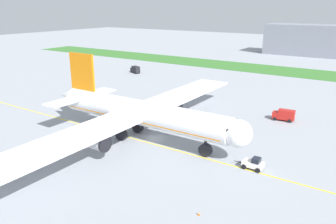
{
  "coord_description": "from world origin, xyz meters",
  "views": [
    {
      "loc": [
        41.71,
        -56.24,
        28.47
      ],
      "look_at": [
        -1.48,
        7.94,
        3.87
      ],
      "focal_mm": 35.69,
      "sensor_mm": 36.0,
      "label": 1
    }
  ],
  "objects_px": {
    "ground_crew_wingwalker_port": "(46,148)",
    "pushback_tug": "(253,164)",
    "service_truck_fuel_bowser": "(135,69)",
    "airliner_foreground": "(138,113)",
    "service_truck_baggage_loader": "(284,115)",
    "traffic_cone_near_nose": "(199,213)"
  },
  "relations": [
    {
      "from": "service_truck_baggage_loader",
      "to": "service_truck_fuel_bowser",
      "type": "relative_size",
      "value": 0.96
    },
    {
      "from": "pushback_tug",
      "to": "traffic_cone_near_nose",
      "type": "distance_m",
      "value": 18.17
    },
    {
      "from": "traffic_cone_near_nose",
      "to": "service_truck_baggage_loader",
      "type": "xyz_separation_m",
      "value": [
        -1.68,
        48.56,
        1.29
      ]
    },
    {
      "from": "pushback_tug",
      "to": "ground_crew_wingwalker_port",
      "type": "distance_m",
      "value": 41.02
    },
    {
      "from": "airliner_foreground",
      "to": "traffic_cone_near_nose",
      "type": "bearing_deg",
      "value": -35.43
    },
    {
      "from": "service_truck_baggage_loader",
      "to": "service_truck_fuel_bowser",
      "type": "xyz_separation_m",
      "value": [
        -73.23,
        28.84,
        0.06
      ]
    },
    {
      "from": "airliner_foreground",
      "to": "traffic_cone_near_nose",
      "type": "distance_m",
      "value": 31.51
    },
    {
      "from": "pushback_tug",
      "to": "traffic_cone_near_nose",
      "type": "height_order",
      "value": "pushback_tug"
    },
    {
      "from": "pushback_tug",
      "to": "service_truck_fuel_bowser",
      "type": "relative_size",
      "value": 0.94
    },
    {
      "from": "service_truck_baggage_loader",
      "to": "service_truck_fuel_bowser",
      "type": "distance_m",
      "value": 78.7
    },
    {
      "from": "ground_crew_wingwalker_port",
      "to": "traffic_cone_near_nose",
      "type": "relative_size",
      "value": 2.73
    },
    {
      "from": "airliner_foreground",
      "to": "service_truck_baggage_loader",
      "type": "distance_m",
      "value": 38.88
    },
    {
      "from": "airliner_foreground",
      "to": "ground_crew_wingwalker_port",
      "type": "relative_size",
      "value": 51.47
    },
    {
      "from": "ground_crew_wingwalker_port",
      "to": "traffic_cone_near_nose",
      "type": "height_order",
      "value": "ground_crew_wingwalker_port"
    },
    {
      "from": "pushback_tug",
      "to": "traffic_cone_near_nose",
      "type": "xyz_separation_m",
      "value": [
        -1.36,
        -18.1,
        -0.75
      ]
    },
    {
      "from": "ground_crew_wingwalker_port",
      "to": "pushback_tug",
      "type": "bearing_deg",
      "value": 23.87
    },
    {
      "from": "traffic_cone_near_nose",
      "to": "service_truck_fuel_bowser",
      "type": "relative_size",
      "value": 0.1
    },
    {
      "from": "airliner_foreground",
      "to": "service_truck_fuel_bowser",
      "type": "relative_size",
      "value": 13.82
    },
    {
      "from": "pushback_tug",
      "to": "service_truck_fuel_bowser",
      "type": "height_order",
      "value": "service_truck_fuel_bowser"
    },
    {
      "from": "pushback_tug",
      "to": "service_truck_fuel_bowser",
      "type": "bearing_deg",
      "value": 142.14
    },
    {
      "from": "airliner_foreground",
      "to": "pushback_tug",
      "type": "distance_m",
      "value": 27.07
    },
    {
      "from": "pushback_tug",
      "to": "service_truck_baggage_loader",
      "type": "xyz_separation_m",
      "value": [
        -3.05,
        30.46,
        0.54
      ]
    }
  ]
}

